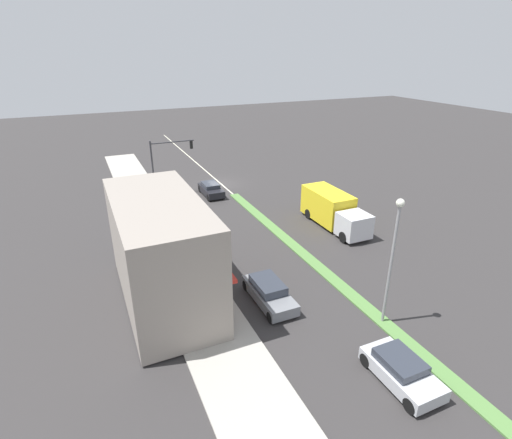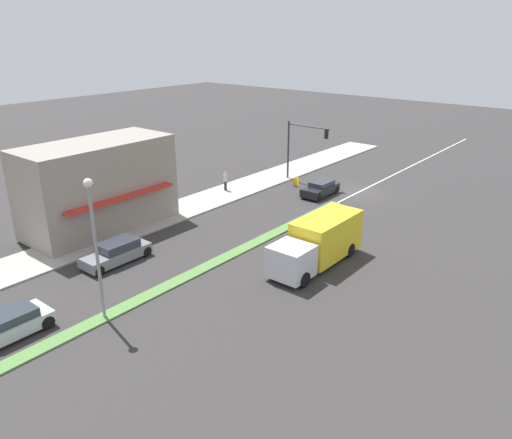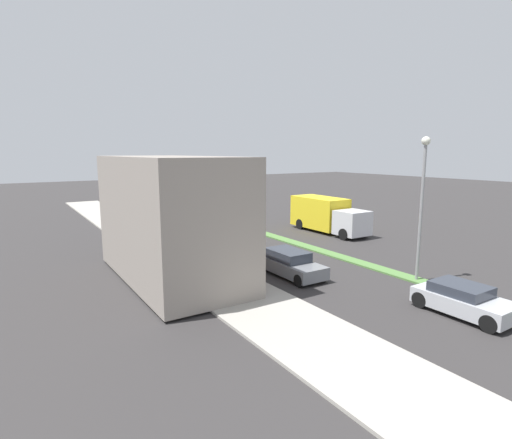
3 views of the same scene
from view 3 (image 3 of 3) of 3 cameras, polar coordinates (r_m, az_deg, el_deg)
The scene contains 13 objects.
ground_plane at distance 28.91m, azimuth 6.96°, elevation -3.86°, with size 160.00×160.00×0.00m, color #333030.
sidewalk_right at distance 23.90m, azimuth -9.25°, elevation -6.65°, with size 4.00×73.00×0.12m, color #A8A399.
median_strip at distance 22.96m, azimuth 21.53°, elevation -7.92°, with size 0.90×46.00×0.10m, color #568442.
lane_marking_center at distance 44.03m, azimuth -8.11°, elevation 0.76°, with size 0.16×60.00×0.01m, color beige.
building_corner_store at distance 21.37m, azimuth -12.15°, elevation 0.24°, with size 5.48×10.87×6.37m.
traffic_signal_main at distance 40.87m, azimuth -15.74°, elevation 5.32°, with size 4.59×0.34×5.60m.
street_lamp at distance 21.95m, azimuth 22.69°, elevation 3.84°, with size 0.44×0.44×7.37m.
pedestrian at distance 33.68m, azimuth -17.64°, elevation -0.55°, with size 0.34×0.34×1.72m.
warning_aframe_sign at distance 40.03m, azimuth -14.09°, elevation 0.30°, with size 0.45×0.53×0.84m.
delivery_truck at distance 34.24m, azimuth 10.05°, elevation 0.67°, with size 2.44×7.50×2.87m.
sedan_silver at distance 19.00m, azimuth 27.51°, elevation -10.15°, with size 1.92×3.86×1.28m.
suv_grey at distance 22.14m, azimuth 4.79°, elevation -6.27°, with size 1.80×4.45×1.37m.
sedan_dark at distance 40.26m, azimuth -9.14°, elevation 0.83°, with size 1.75×3.92×1.29m.
Camera 3 is at (17.99, 39.62, 6.70)m, focal length 28.00 mm.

